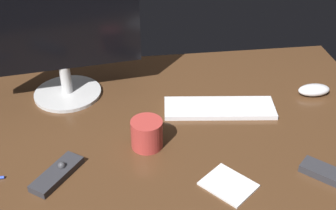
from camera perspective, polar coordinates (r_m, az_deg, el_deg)
name	(u,v)px	position (r cm, az deg, el deg)	size (l,w,h in cm)	color
desk	(160,122)	(135.15, -1.09, -2.23)	(140.00, 84.00, 2.00)	#4C301C
monitor	(58,28)	(138.94, -14.03, 9.64)	(49.80, 21.91, 43.25)	silver
keyboard	(219,108)	(139.31, 6.67, -0.39)	(34.51, 11.42, 1.44)	white
computer_mouse	(314,90)	(153.06, 18.36, 1.86)	(10.66, 5.64, 3.65)	silver
media_remote	(57,174)	(117.87, -14.12, -8.60)	(13.52, 15.75, 3.26)	#2D2D33
tv_remote	(335,177)	(121.20, 20.78, -8.68)	(17.40, 5.34, 2.04)	#2D2D33
coffee_mug	(147,134)	(122.17, -2.75, -3.73)	(8.88, 8.88, 8.32)	#B23833
notepad	(228,185)	(113.49, 7.83, -10.18)	(12.26, 10.08, 0.61)	silver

